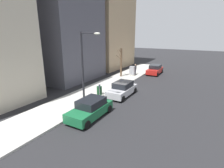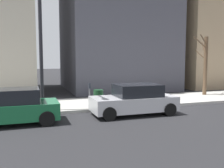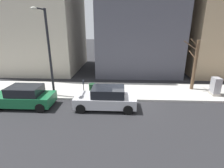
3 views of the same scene
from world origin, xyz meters
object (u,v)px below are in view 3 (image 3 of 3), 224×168
at_px(parked_car_green, 24,97).
at_px(parked_car_silver, 106,98).
at_px(trash_bin, 92,89).
at_px(parking_meter, 84,86).
at_px(streetlamp, 47,47).
at_px(bare_tree, 195,64).
at_px(utility_box, 215,87).

bearing_deg(parked_car_green, parked_car_silver, -89.72).
bearing_deg(trash_bin, parked_car_green, 115.24).
xyz_separation_m(parked_car_silver, parked_car_green, (-0.03, 5.82, 0.00)).
relative_size(parked_car_silver, parking_meter, 3.12).
xyz_separation_m(streetlamp, trash_bin, (0.62, -3.07, -3.42)).
bearing_deg(trash_bin, parked_car_silver, -148.72).
height_order(parking_meter, bare_tree, bare_tree).
distance_m(parked_car_silver, utility_box, 8.98).
xyz_separation_m(utility_box, streetlamp, (-1.02, 12.98, 3.17)).
xyz_separation_m(parked_car_green, utility_box, (2.54, -14.44, 0.11)).
height_order(utility_box, streetlamp, streetlamp).
bearing_deg(parked_car_green, trash_bin, -64.73).
bearing_deg(parking_meter, trash_bin, -54.12).
height_order(streetlamp, trash_bin, streetlamp).
height_order(parked_car_silver, bare_tree, bare_tree).
bearing_deg(utility_box, trash_bin, 92.31).
height_order(parked_car_green, parking_meter, parked_car_green).
bearing_deg(streetlamp, parked_car_green, 136.06).
bearing_deg(parked_car_silver, bare_tree, -62.03).
relative_size(parked_car_green, parking_meter, 3.11).
height_order(parked_car_silver, trash_bin, parked_car_silver).
xyz_separation_m(parked_car_green, streetlamp, (1.52, -1.47, 3.28)).
distance_m(parking_meter, streetlamp, 3.90).
relative_size(streetlamp, bare_tree, 1.48).
height_order(parked_car_silver, streetlamp, streetlamp).
distance_m(parked_car_silver, parking_meter, 2.54).
relative_size(parked_car_green, trash_bin, 4.67).
relative_size(parking_meter, bare_tree, 0.31).
bearing_deg(bare_tree, streetlamp, 101.31).
xyz_separation_m(parking_meter, trash_bin, (0.45, -0.62, -0.38)).
relative_size(streetlamp, trash_bin, 7.22).
height_order(utility_box, bare_tree, bare_tree).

